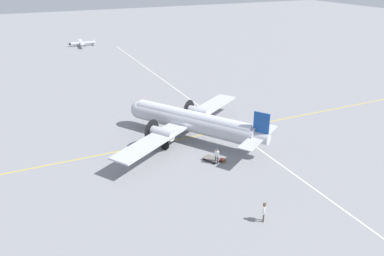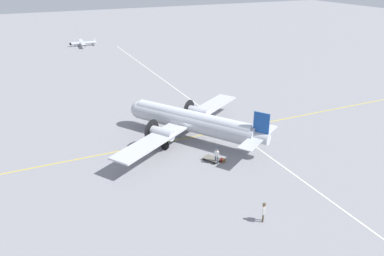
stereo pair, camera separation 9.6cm
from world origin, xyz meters
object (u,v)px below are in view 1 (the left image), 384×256
object	(u,v)px
crew_foreground	(264,210)
baggage_cart	(212,159)
airliner_main	(190,121)
suitcase_near_door	(222,160)
passenger_boarding	(217,154)
suitcase_upright_spare	(224,161)
light_aircraft_distant	(82,43)

from	to	relation	value
crew_foreground	baggage_cart	size ratio (longest dim) A/B	0.83
airliner_main	suitcase_near_door	distance (m)	7.30
passenger_boarding	suitcase_near_door	world-z (taller)	passenger_boarding
suitcase_upright_spare	light_aircraft_distant	xyz separation A→B (m)	(2.77, -71.40, 0.55)
suitcase_near_door	light_aircraft_distant	world-z (taller)	light_aircraft_distant
airliner_main	light_aircraft_distant	distance (m)	64.28
passenger_boarding	suitcase_upright_spare	bearing A→B (deg)	-130.41
airliner_main	light_aircraft_distant	size ratio (longest dim) A/B	2.28
crew_foreground	light_aircraft_distant	distance (m)	81.64
baggage_cart	light_aircraft_distant	xyz separation A→B (m)	(1.78, -70.49, 0.51)
crew_foreground	passenger_boarding	size ratio (longest dim) A/B	0.97
crew_foreground	baggage_cart	distance (m)	11.22
suitcase_near_door	baggage_cart	size ratio (longest dim) A/B	0.23
baggage_cart	light_aircraft_distant	bearing A→B (deg)	-25.82
crew_foreground	light_aircraft_distant	bearing A→B (deg)	42.17
suitcase_near_door	light_aircraft_distant	distance (m)	71.21
suitcase_near_door	suitcase_upright_spare	distance (m)	0.27
passenger_boarding	light_aircraft_distant	xyz separation A→B (m)	(1.96, -71.20, -0.35)
airliner_main	suitcase_upright_spare	bearing A→B (deg)	153.57
passenger_boarding	suitcase_upright_spare	distance (m)	1.23
crew_foreground	baggage_cart	world-z (taller)	crew_foreground
airliner_main	baggage_cart	bearing A→B (deg)	145.52
airliner_main	crew_foreground	world-z (taller)	airliner_main
suitcase_near_door	baggage_cart	world-z (taller)	baggage_cart
passenger_boarding	baggage_cart	xyz separation A→B (m)	(0.18, -0.71, -0.86)
crew_foreground	baggage_cart	xyz separation A→B (m)	(-1.00, -11.15, -0.83)
airliner_main	crew_foreground	bearing A→B (deg)	143.11
baggage_cart	suitcase_near_door	bearing A→B (deg)	-154.99
airliner_main	light_aircraft_distant	bearing A→B (deg)	-31.40
airliner_main	passenger_boarding	world-z (taller)	airliner_main
airliner_main	crew_foreground	distance (m)	17.49
passenger_boarding	suitcase_upright_spare	size ratio (longest dim) A/B	3.67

